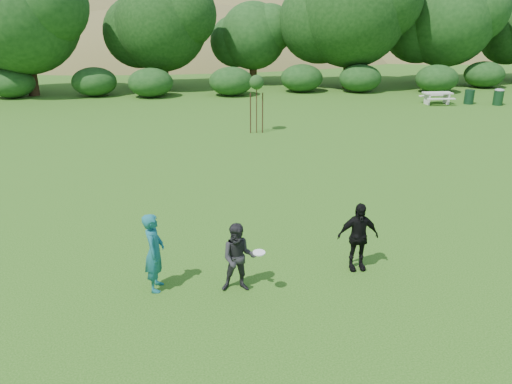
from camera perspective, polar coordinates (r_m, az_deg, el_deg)
ground at (r=11.71m, az=1.71°, el=-10.22°), size 120.00×120.00×0.00m
player_teal at (r=11.25m, az=-11.54°, el=-6.76°), size 0.49×0.70×1.82m
player_grey at (r=11.02m, az=-2.00°, el=-7.54°), size 0.82×0.67×1.60m
player_black at (r=12.11m, az=11.56°, el=-5.02°), size 1.00×0.43×1.70m
trash_can_near at (r=35.43m, az=23.18°, el=9.96°), size 0.60×0.60×0.90m
frisbee at (r=10.68m, az=0.35°, el=-6.94°), size 0.27×0.27×0.04m
sapling at (r=24.65m, az=0.06°, el=12.25°), size 0.70×0.70×2.85m
picnic_table at (r=34.57m, az=20.00°, el=10.26°), size 1.80×1.48×0.76m
trash_can_lidded at (r=35.72m, az=25.97°, el=9.77°), size 0.60×0.60×1.05m
hillside at (r=80.43m, az=-5.80°, el=7.58°), size 150.00×72.00×52.00m
tree_row at (r=38.93m, az=0.41°, el=18.94°), size 53.92×10.38×9.62m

